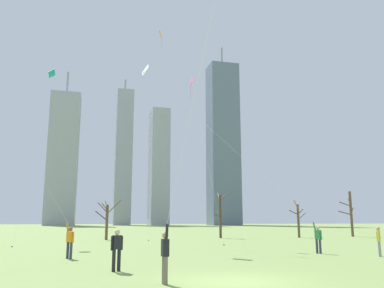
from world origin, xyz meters
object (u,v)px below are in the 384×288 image
Objects in this scene: kite_flyer_midfield_left_white at (267,188)px; bare_tree_center at (351,213)px; kite_flyer_far_back_red at (37,180)px; kite_flyer_midfield_center_yellow at (178,191)px; bystander_strolling_midfield at (117,248)px; distant_kite_drifting_left_teal at (49,85)px; bare_tree_far_right_edge at (298,218)px; distant_kite_low_near_trees_orange at (159,59)px; distant_kite_high_overhead_pink at (194,94)px; bystander_far_off_by_trees at (379,240)px; bare_tree_left_of_center at (220,214)px; bare_tree_leftmost at (107,219)px.

kite_flyer_midfield_left_white is 28.14m from bare_tree_center.
kite_flyer_far_back_red is 12.22m from kite_flyer_midfield_center_yellow.
kite_flyer_midfield_center_yellow is 7.69× the size of bystander_strolling_midfield.
bare_tree_center is (28.78, 31.91, -0.01)m from kite_flyer_midfield_center_yellow.
kite_flyer_far_back_red is 20.49m from distant_kite_drifting_left_teal.
kite_flyer_far_back_red is 3.45× the size of bare_tree_far_right_edge.
distant_kite_low_near_trees_orange is 5.97m from distant_kite_high_overhead_pink.
kite_flyer_midfield_center_yellow is at bearing -105.65° from distant_kite_high_overhead_pink.
bare_tree_far_right_edge is 0.79× the size of bare_tree_center.
kite_flyer_midfield_left_white reaches higher than bystander_far_off_by_trees.
bare_tree_center is (35.97, 3.93, -12.33)m from distant_kite_drifting_left_teal.
bare_tree_far_right_edge is (14.69, 8.43, -11.35)m from distant_kite_high_overhead_pink.
distant_kite_low_near_trees_orange is 18.60m from bare_tree_left_of_center.
kite_flyer_midfield_center_yellow is at bearing -70.00° from bystander_strolling_midfield.
distant_kite_drifting_left_teal reaches higher than bare_tree_center.
kite_flyer_midfield_center_yellow reaches higher than bare_tree_leftmost.
distant_kite_drifting_left_teal is at bearing 135.27° from kite_flyer_midfield_left_white.
kite_flyer_midfield_center_yellow is 2.86× the size of bare_tree_far_right_edge.
bystander_far_off_by_trees is 0.08× the size of distant_kite_low_near_trees_orange.
kite_flyer_midfield_center_yellow is (5.51, -10.84, -1.22)m from kite_flyer_far_back_red.
bystander_strolling_midfield is 28.26m from distant_kite_drifting_left_teal.
bare_tree_center is at bearing 14.61° from distant_kite_low_near_trees_orange.
kite_flyer_midfield_left_white is 9.34× the size of bystander_far_off_by_trees.
bystander_strolling_midfield is at bearing -115.72° from bare_tree_left_of_center.
bare_tree_center is (15.71, 24.48, 1.97)m from bystander_far_off_by_trees.
kite_flyer_midfield_center_yellow is 15.17m from bystander_far_off_by_trees.
bare_tree_center is (16.98, -0.06, 0.18)m from bare_tree_left_of_center.
kite_flyer_midfield_center_yellow is 0.60× the size of distant_kite_low_near_trees_orange.
distant_kite_low_near_trees_orange reaches higher than kite_flyer_midfield_left_white.
bare_tree_far_right_edge is (7.88, 23.37, 1.27)m from bystander_far_off_by_trees.
bare_tree_left_of_center is (13.35, 27.72, 1.79)m from bystander_strolling_midfield.
distant_kite_high_overhead_pink is 26.67m from bare_tree_center.
kite_flyer_midfield_left_white is at bearing -62.22° from bare_tree_leftmost.
kite_flyer_midfield_left_white is at bearing -99.09° from bare_tree_left_of_center.
distant_kite_drifting_left_teal is 38.22m from bare_tree_center.
distant_kite_high_overhead_pink is 15.84m from bare_tree_leftmost.
kite_flyer_midfield_left_white is 1.00× the size of kite_flyer_far_back_red.
bare_tree_leftmost is 29.80m from bare_tree_center.
distant_kite_high_overhead_pink is at bearing -48.49° from bare_tree_leftmost.
bystander_far_off_by_trees is 0.40× the size of bare_tree_leftmost.
bare_tree_leftmost is at bearing 77.06° from kite_flyer_far_back_red.
distant_kite_high_overhead_pink is 20.39m from bare_tree_far_right_edge.
distant_kite_high_overhead_pink reaches higher than bare_tree_far_right_edge.
kite_flyer_far_back_red is 9.29× the size of bystander_far_off_by_trees.
kite_flyer_midfield_left_white is at bearing -135.73° from bare_tree_center.
bare_tree_leftmost is (6.21, 2.58, -13.14)m from distant_kite_drifting_left_teal.
bystander_strolling_midfield is at bearing -141.79° from kite_flyer_midfield_left_white.
distant_kite_drifting_left_teal is at bearing 103.37° from bystander_strolling_midfield.
bare_tree_far_right_edge is (26.46, 19.97, -1.92)m from kite_flyer_far_back_red.
bystander_far_off_by_trees is at bearing -122.70° from bare_tree_center.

